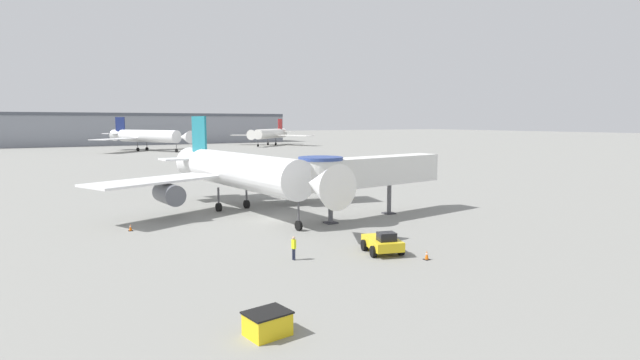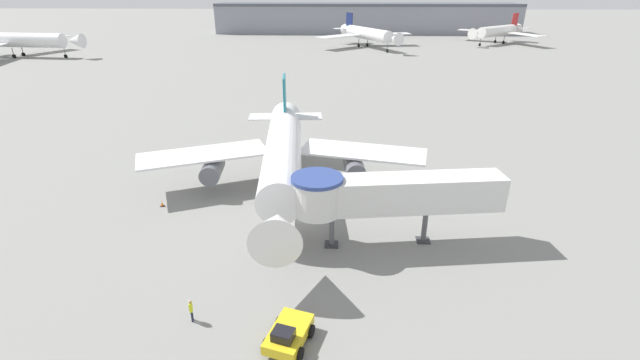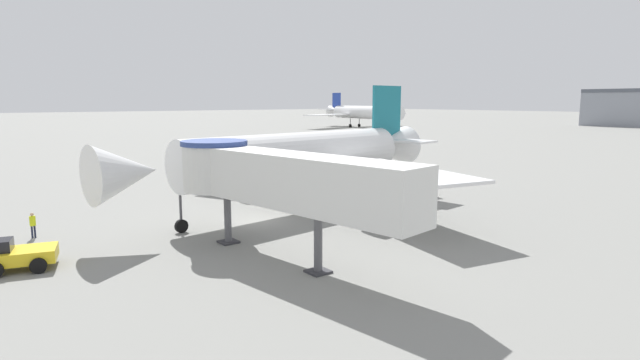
{
  "view_description": "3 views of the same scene",
  "coord_description": "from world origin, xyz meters",
  "px_view_note": "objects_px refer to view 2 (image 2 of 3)",
  "views": [
    {
      "loc": [
        -20.53,
        -43.42,
        9.54
      ],
      "look_at": [
        3.82,
        -2.82,
        3.93
      ],
      "focal_mm": 28.0,
      "sensor_mm": 36.0,
      "label": 1
    },
    {
      "loc": [
        4.29,
        -34.76,
        19.74
      ],
      "look_at": [
        2.74,
        2.25,
        2.9
      ],
      "focal_mm": 24.0,
      "sensor_mm": 36.0,
      "label": 2
    },
    {
      "loc": [
        30.97,
        -18.75,
        8.72
      ],
      "look_at": [
        2.22,
        4.23,
        2.87
      ],
      "focal_mm": 28.0,
      "sensor_mm": 36.0,
      "label": 3
    }
  ],
  "objects_px": {
    "background_jet_blue_tail": "(22,40)",
    "ground_crew_marshaller": "(191,309)",
    "jet_bridge": "(382,194)",
    "background_jet_navy_tail": "(367,33)",
    "background_jet_red_tail": "(498,31)",
    "traffic_cone_port_wing": "(162,204)",
    "main_airplane": "(283,155)",
    "pushback_tug_yellow": "(288,334)"
  },
  "relations": [
    {
      "from": "background_jet_blue_tail",
      "to": "ground_crew_marshaller",
      "type": "bearing_deg",
      "value": -137.14
    },
    {
      "from": "jet_bridge",
      "to": "ground_crew_marshaller",
      "type": "distance_m",
      "value": 16.52
    },
    {
      "from": "jet_bridge",
      "to": "background_jet_blue_tail",
      "type": "distance_m",
      "value": 139.62
    },
    {
      "from": "jet_bridge",
      "to": "background_jet_navy_tail",
      "type": "bearing_deg",
      "value": 80.07
    },
    {
      "from": "background_jet_red_tail",
      "to": "ground_crew_marshaller",
      "type": "bearing_deg",
      "value": -66.29
    },
    {
      "from": "background_jet_navy_tail",
      "to": "ground_crew_marshaller",
      "type": "bearing_deg",
      "value": -124.58
    },
    {
      "from": "traffic_cone_port_wing",
      "to": "ground_crew_marshaller",
      "type": "height_order",
      "value": "ground_crew_marshaller"
    },
    {
      "from": "main_airplane",
      "to": "jet_bridge",
      "type": "xyz_separation_m",
      "value": [
        9.09,
        -9.1,
        0.34
      ]
    },
    {
      "from": "traffic_cone_port_wing",
      "to": "main_airplane",
      "type": "bearing_deg",
      "value": 16.12
    },
    {
      "from": "pushback_tug_yellow",
      "to": "traffic_cone_port_wing",
      "type": "distance_m",
      "value": 22.39
    },
    {
      "from": "ground_crew_marshaller",
      "to": "background_jet_red_tail",
      "type": "xyz_separation_m",
      "value": [
        68.24,
        148.58,
        3.6
      ]
    },
    {
      "from": "pushback_tug_yellow",
      "to": "traffic_cone_port_wing",
      "type": "bearing_deg",
      "value": 146.14
    },
    {
      "from": "pushback_tug_yellow",
      "to": "traffic_cone_port_wing",
      "type": "xyz_separation_m",
      "value": [
        -14.34,
        17.19,
        -0.47
      ]
    },
    {
      "from": "pushback_tug_yellow",
      "to": "traffic_cone_port_wing",
      "type": "height_order",
      "value": "pushback_tug_yellow"
    },
    {
      "from": "jet_bridge",
      "to": "background_jet_red_tail",
      "type": "relative_size",
      "value": 0.61
    },
    {
      "from": "jet_bridge",
      "to": "background_jet_red_tail",
      "type": "height_order",
      "value": "background_jet_red_tail"
    },
    {
      "from": "ground_crew_marshaller",
      "to": "background_jet_blue_tail",
      "type": "bearing_deg",
      "value": 26.73
    },
    {
      "from": "pushback_tug_yellow",
      "to": "background_jet_blue_tail",
      "type": "bearing_deg",
      "value": 146.14
    },
    {
      "from": "background_jet_blue_tail",
      "to": "background_jet_red_tail",
      "type": "height_order",
      "value": "background_jet_blue_tail"
    },
    {
      "from": "jet_bridge",
      "to": "traffic_cone_port_wing",
      "type": "xyz_separation_m",
      "value": [
        -20.75,
        5.73,
        -4.32
      ]
    },
    {
      "from": "background_jet_navy_tail",
      "to": "pushback_tug_yellow",
      "type": "bearing_deg",
      "value": -121.84
    },
    {
      "from": "traffic_cone_port_wing",
      "to": "background_jet_red_tail",
      "type": "relative_size",
      "value": 0.02
    },
    {
      "from": "ground_crew_marshaller",
      "to": "background_jet_blue_tail",
      "type": "xyz_separation_m",
      "value": [
        -85.68,
        108.7,
        4.06
      ]
    },
    {
      "from": "background_jet_blue_tail",
      "to": "background_jet_red_tail",
      "type": "distance_m",
      "value": 159.01
    },
    {
      "from": "ground_crew_marshaller",
      "to": "background_jet_navy_tail",
      "type": "xyz_separation_m",
      "value": [
        18.92,
        135.41,
        3.8
      ]
    },
    {
      "from": "traffic_cone_port_wing",
      "to": "ground_crew_marshaller",
      "type": "bearing_deg",
      "value": -62.87
    },
    {
      "from": "main_airplane",
      "to": "background_jet_navy_tail",
      "type": "relative_size",
      "value": 0.88
    },
    {
      "from": "ground_crew_marshaller",
      "to": "background_jet_navy_tail",
      "type": "height_order",
      "value": "background_jet_navy_tail"
    },
    {
      "from": "pushback_tug_yellow",
      "to": "background_jet_blue_tail",
      "type": "height_order",
      "value": "background_jet_blue_tail"
    },
    {
      "from": "main_airplane",
      "to": "background_jet_blue_tail",
      "type": "xyz_separation_m",
      "value": [
        -89.41,
        89.85,
        0.74
      ]
    },
    {
      "from": "pushback_tug_yellow",
      "to": "background_jet_navy_tail",
      "type": "distance_m",
      "value": 137.75
    },
    {
      "from": "main_airplane",
      "to": "background_jet_red_tail",
      "type": "bearing_deg",
      "value": 58.42
    },
    {
      "from": "traffic_cone_port_wing",
      "to": "background_jet_blue_tail",
      "type": "distance_m",
      "value": 121.49
    },
    {
      "from": "traffic_cone_port_wing",
      "to": "background_jet_navy_tail",
      "type": "relative_size",
      "value": 0.02
    },
    {
      "from": "main_airplane",
      "to": "background_jet_navy_tail",
      "type": "distance_m",
      "value": 117.55
    },
    {
      "from": "main_airplane",
      "to": "pushback_tug_yellow",
      "type": "distance_m",
      "value": 21.03
    },
    {
      "from": "jet_bridge",
      "to": "background_jet_navy_tail",
      "type": "height_order",
      "value": "background_jet_navy_tail"
    },
    {
      "from": "jet_bridge",
      "to": "background_jet_blue_tail",
      "type": "xyz_separation_m",
      "value": [
        -98.5,
        98.95,
        0.4
      ]
    },
    {
      "from": "main_airplane",
      "to": "ground_crew_marshaller",
      "type": "bearing_deg",
      "value": -106.32
    },
    {
      "from": "main_airplane",
      "to": "traffic_cone_port_wing",
      "type": "relative_size",
      "value": 49.32
    },
    {
      "from": "background_jet_navy_tail",
      "to": "background_jet_red_tail",
      "type": "bearing_deg",
      "value": -11.69
    },
    {
      "from": "main_airplane",
      "to": "background_jet_blue_tail",
      "type": "bearing_deg",
      "value": 129.72
    }
  ]
}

